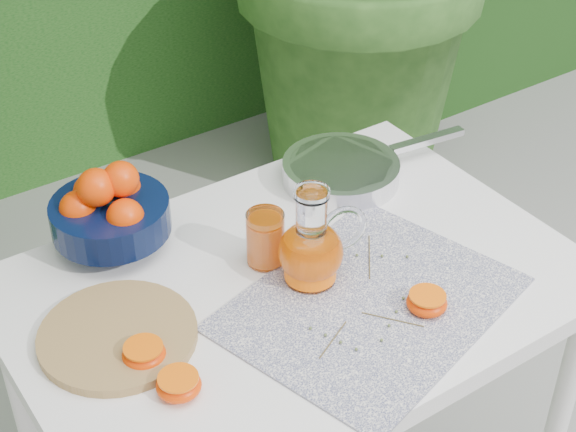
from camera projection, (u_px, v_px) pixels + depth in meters
white_table at (294, 314)px, 1.62m from camera, size 1.00×0.70×0.75m
placemat at (370, 303)px, 1.52m from camera, size 0.57×0.49×0.00m
cutting_board at (118, 335)px, 1.45m from camera, size 0.34×0.34×0.02m
fruit_bowl at (109, 210)px, 1.61m from camera, size 0.25×0.25×0.17m
juice_pitcher at (312, 249)px, 1.53m from camera, size 0.17×0.14×0.19m
juice_tumbler at (265, 239)px, 1.58m from camera, size 0.07×0.07×0.10m
saute_pan at (342, 170)px, 1.82m from camera, size 0.44×0.27×0.05m
orange_halves at (255, 345)px, 1.42m from camera, size 0.53×0.23×0.03m
thyme_sprigs at (366, 301)px, 1.52m from camera, size 0.29×0.25×0.01m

